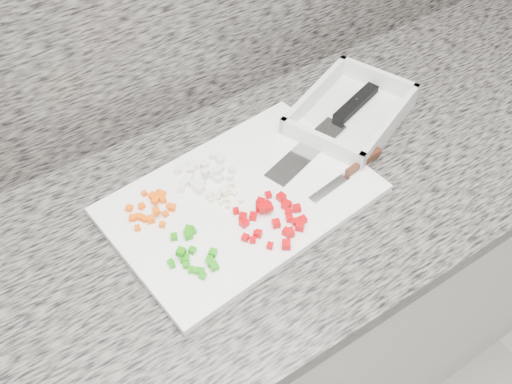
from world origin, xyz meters
The scene contains 12 objects.
cabinet centered at (0.00, 1.44, 0.43)m, with size 3.92×0.62×0.86m, color silver.
countertop centered at (0.00, 1.44, 0.88)m, with size 3.96×0.64×0.04m, color #625E56.
backsplash centered at (0.00, 1.74, 1.20)m, with size 3.92×0.02×0.60m, color #625E56.
cutting_board centered at (0.10, 1.45, 0.91)m, with size 0.49×0.33×0.02m, color white.
carrot_pile centered at (-0.05, 1.51, 0.92)m, with size 0.09×0.10×0.02m.
onion_pile centered at (0.07, 1.53, 0.92)m, with size 0.12×0.12×0.02m.
green_pepper_pile centered at (-0.04, 1.38, 0.92)m, with size 0.09×0.11×0.02m.
red_pepper_pile centered at (0.12, 1.37, 0.92)m, with size 0.13×0.13×0.02m.
garlic_pile centered at (0.08, 1.47, 0.92)m, with size 0.06×0.05×0.01m.
chef_knife centered at (0.40, 1.52, 0.92)m, with size 0.36×0.15×0.02m.
paring_knife centered at (0.33, 1.38, 0.92)m, with size 0.19×0.04×0.02m.
tray centered at (0.43, 1.52, 0.92)m, with size 0.32×0.28×0.06m.
Camera 1 is at (-0.26, 0.84, 1.74)m, focal length 40.00 mm.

